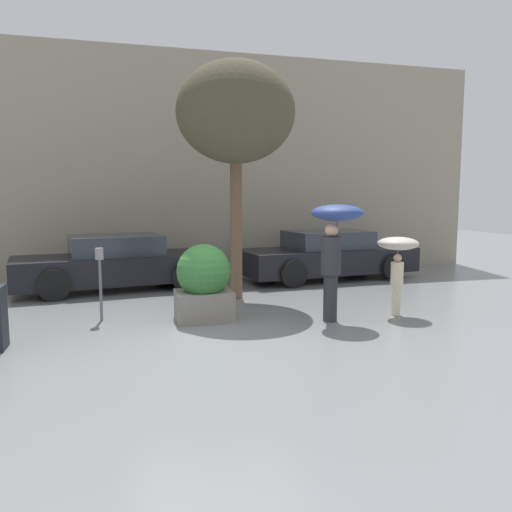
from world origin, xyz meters
The scene contains 9 objects.
ground_plane centered at (0.00, 0.00, 0.00)m, with size 40.00×40.00×0.00m, color slate.
building_facade centered at (0.00, 6.50, 3.00)m, with size 18.00×0.30×6.00m.
planter_box centered at (0.00, 1.20, 0.68)m, with size 0.97×0.94×1.34m.
person_adult centered at (2.18, 0.61, 1.52)m, with size 0.90×0.90×2.01m.
person_child centered at (3.47, 0.72, 1.14)m, with size 0.74×0.74×1.42m.
parked_car_near centered at (-1.47, 4.69, 0.59)m, with size 4.71×2.43×1.25m.
parked_car_far centered at (3.86, 4.78, 0.59)m, with size 4.77×2.33×1.25m.
street_tree centered at (0.98, 2.92, 3.81)m, with size 2.43×2.43×4.88m.
parking_meter centered at (-1.73, 1.64, 0.91)m, with size 0.14×0.14×1.27m.
Camera 1 is at (-1.37, -7.24, 2.15)m, focal length 35.00 mm.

